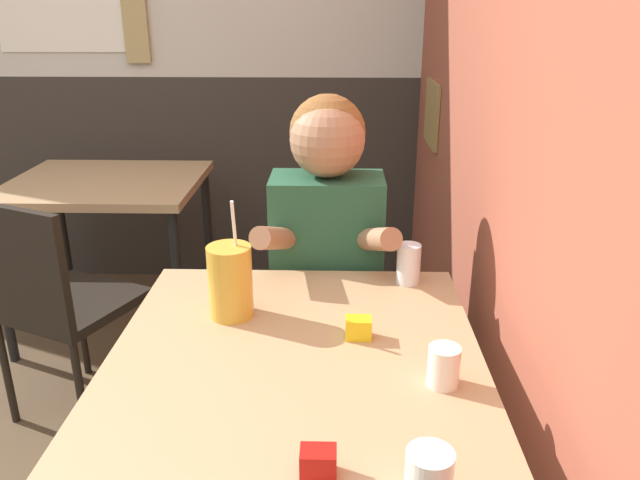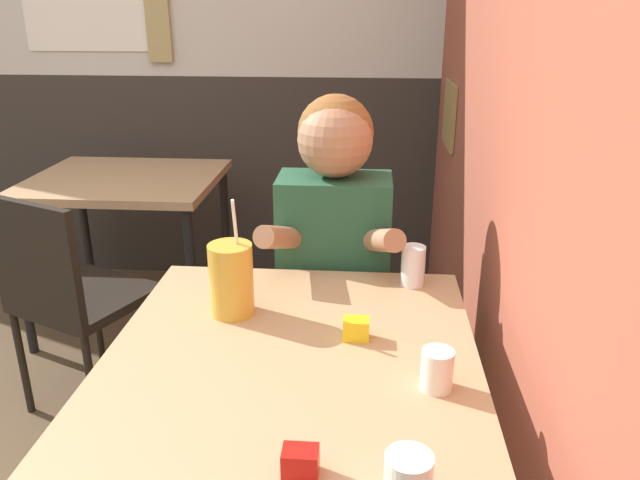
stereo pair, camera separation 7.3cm
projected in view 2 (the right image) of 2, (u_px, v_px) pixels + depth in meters
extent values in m
cube|color=#9E4C38|center=(496.00, 39.00, 1.91)|extent=(0.06, 4.37, 2.70)
cube|color=olive|center=(449.00, 115.00, 2.67)|extent=(0.02, 0.32, 0.27)
cube|color=#332D28|center=(229.00, 179.00, 3.41)|extent=(5.22, 0.06, 1.10)
cube|color=tan|center=(290.00, 364.00, 1.37)|extent=(0.83, 0.95, 0.04)
cylinder|color=black|center=(191.00, 384.00, 1.94)|extent=(0.04, 0.04, 0.69)
cylinder|color=black|center=(433.00, 395.00, 1.88)|extent=(0.04, 0.04, 0.69)
cube|color=tan|center=(124.00, 180.00, 2.79)|extent=(0.82, 0.72, 0.04)
cylinder|color=black|center=(21.00, 281.00, 2.65)|extent=(0.04, 0.04, 0.69)
cylinder|color=black|center=(192.00, 287.00, 2.60)|extent=(0.04, 0.04, 0.69)
cylinder|color=black|center=(85.00, 230.00, 3.24)|extent=(0.04, 0.04, 0.69)
cylinder|color=black|center=(226.00, 234.00, 3.19)|extent=(0.04, 0.04, 0.69)
cube|color=black|center=(87.00, 298.00, 2.28)|extent=(0.53, 0.53, 0.04)
cube|color=black|center=(34.00, 260.00, 2.05)|extent=(0.38, 0.19, 0.40)
cylinder|color=black|center=(97.00, 322.00, 2.59)|extent=(0.03, 0.03, 0.42)
cylinder|color=black|center=(164.00, 343.00, 2.43)|extent=(0.03, 0.03, 0.42)
cylinder|color=black|center=(22.00, 363.00, 2.30)|extent=(0.03, 0.03, 0.42)
cylinder|color=black|center=(92.00, 390.00, 2.14)|extent=(0.03, 0.03, 0.42)
cube|color=#235138|center=(333.00, 390.00, 2.11)|extent=(0.31, 0.20, 0.46)
cube|color=#235138|center=(334.00, 257.00, 1.93)|extent=(0.34, 0.20, 0.51)
sphere|color=brown|center=(336.00, 133.00, 1.82)|extent=(0.22, 0.22, 0.22)
sphere|color=#9E7051|center=(335.00, 140.00, 1.80)|extent=(0.22, 0.22, 0.22)
cylinder|color=#9E7051|center=(284.00, 238.00, 1.77)|extent=(0.14, 0.27, 0.15)
cylinder|color=#9E7051|center=(380.00, 240.00, 1.75)|extent=(0.14, 0.27, 0.15)
cylinder|color=gold|center=(231.00, 280.00, 1.53)|extent=(0.11, 0.11, 0.18)
cylinder|color=white|center=(235.00, 226.00, 1.48)|extent=(0.01, 0.04, 0.14)
cylinder|color=silver|center=(413.00, 266.00, 1.70)|extent=(0.07, 0.07, 0.11)
cylinder|color=silver|center=(437.00, 370.00, 1.24)|extent=(0.07, 0.07, 0.09)
cube|color=#B7140F|center=(300.00, 462.00, 1.02)|extent=(0.06, 0.04, 0.05)
cube|color=yellow|center=(356.00, 329.00, 1.43)|extent=(0.06, 0.04, 0.05)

